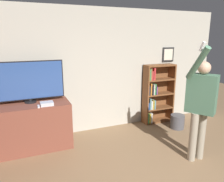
{
  "coord_description": "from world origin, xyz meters",
  "views": [
    {
      "loc": [
        -1.52,
        -1.43,
        2.09
      ],
      "look_at": [
        -0.13,
        1.89,
        1.19
      ],
      "focal_mm": 35.0,
      "sensor_mm": 36.0,
      "label": 1
    }
  ],
  "objects_px": {
    "television": "(29,81)",
    "game_console": "(47,104)",
    "person": "(201,102)",
    "bookshelf": "(156,94)",
    "waste_bin": "(177,122)"
  },
  "relations": [
    {
      "from": "television",
      "to": "game_console",
      "type": "relative_size",
      "value": 5.58
    },
    {
      "from": "bookshelf",
      "to": "game_console",
      "type": "bearing_deg",
      "value": -170.53
    },
    {
      "from": "television",
      "to": "waste_bin",
      "type": "distance_m",
      "value": 3.37
    },
    {
      "from": "game_console",
      "to": "person",
      "type": "bearing_deg",
      "value": -29.76
    },
    {
      "from": "bookshelf",
      "to": "waste_bin",
      "type": "distance_m",
      "value": 0.82
    },
    {
      "from": "waste_bin",
      "to": "person",
      "type": "bearing_deg",
      "value": -115.5
    },
    {
      "from": "television",
      "to": "bookshelf",
      "type": "height_order",
      "value": "television"
    },
    {
      "from": "television",
      "to": "person",
      "type": "height_order",
      "value": "person"
    },
    {
      "from": "television",
      "to": "waste_bin",
      "type": "xyz_separation_m",
      "value": [
        3.15,
        -0.42,
        -1.13
      ]
    },
    {
      "from": "bookshelf",
      "to": "waste_bin",
      "type": "height_order",
      "value": "bookshelf"
    },
    {
      "from": "television",
      "to": "person",
      "type": "xyz_separation_m",
      "value": [
        2.57,
        -1.63,
        -0.24
      ]
    },
    {
      "from": "television",
      "to": "bookshelf",
      "type": "relative_size",
      "value": 0.88
    },
    {
      "from": "person",
      "to": "waste_bin",
      "type": "bearing_deg",
      "value": 122.27
    },
    {
      "from": "game_console",
      "to": "waste_bin",
      "type": "distance_m",
      "value": 2.98
    },
    {
      "from": "bookshelf",
      "to": "waste_bin",
      "type": "bearing_deg",
      "value": -64.53
    }
  ]
}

